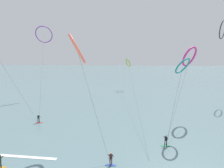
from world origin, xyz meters
The scene contains 12 objects.
sea_water centered at (0.00, 105.00, 0.04)m, with size 400.00×200.00×0.08m, color slate.
surfer_amber centered at (-12.31, 7.81, 0.82)m, with size 1.40×0.67×1.70m.
surfer_emerald centered at (8.16, 13.92, 0.82)m, with size 1.40×0.73×1.70m.
surfer_cobalt centered at (0.56, 9.02, 0.82)m, with size 1.40×0.73×1.70m.
surfer_crimson centered at (-14.33, 21.15, 0.82)m, with size 1.40×0.72×1.70m.
kite_violet centered at (-22.72, 44.26, 19.41)m, with size 10.75×25.31×22.06m.
kite_lime centered at (3.84, 57.05, 10.09)m, with size 2.78×49.22×11.77m.
kite_coral centered at (-4.58, 14.78, 13.97)m, with size 6.90×8.33×16.12m.
kite_charcoal centered at (29.42, 41.76, 20.01)m, with size 4.14×36.53×22.67m.
kite_magenta centered at (15.36, 26.73, 12.76)m, with size 9.50×15.06×14.86m.
kite_teal centered at (11.60, 19.29, 11.31)m, with size 5.27×7.19×12.70m.
wave_crest_far centered at (-12.56, 10.11, 0.06)m, with size 12.32×0.50×0.12m, color white.
Camera 1 is at (1.87, -9.54, 13.11)m, focal length 27.58 mm.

